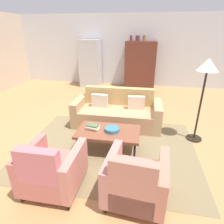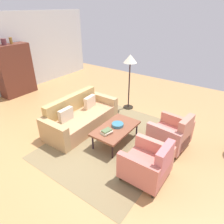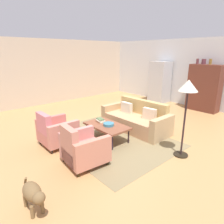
% 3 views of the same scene
% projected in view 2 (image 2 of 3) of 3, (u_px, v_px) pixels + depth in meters
% --- Properties ---
extents(ground_plane, '(10.80, 10.80, 0.00)m').
position_uv_depth(ground_plane, '(84.00, 136.00, 5.09)').
color(ground_plane, tan).
extents(area_rug, '(3.40, 2.60, 0.01)m').
position_uv_depth(area_rug, '(114.00, 141.00, 4.92)').
color(area_rug, olive).
rests_on(area_rug, ground).
extents(couch, '(2.11, 0.91, 0.86)m').
position_uv_depth(couch, '(80.00, 118.00, 5.37)').
color(couch, tan).
rests_on(couch, ground).
extents(coffee_table, '(1.20, 0.70, 0.42)m').
position_uv_depth(coffee_table, '(116.00, 129.00, 4.72)').
color(coffee_table, black).
rests_on(coffee_table, ground).
extents(armchair_left, '(0.80, 0.80, 0.88)m').
position_uv_depth(armchair_left, '(149.00, 165.00, 3.71)').
color(armchair_left, '#322A1B').
rests_on(armchair_left, ground).
extents(armchair_right, '(0.87, 0.87, 0.88)m').
position_uv_depth(armchair_right, '(172.00, 135.00, 4.56)').
color(armchair_right, '#3B250F').
rests_on(armchair_right, ground).
extents(fruit_bowl, '(0.28, 0.28, 0.07)m').
position_uv_depth(fruit_bowl, '(118.00, 125.00, 4.73)').
color(fruit_bowl, teal).
rests_on(fruit_bowl, coffee_table).
extents(book_stack, '(0.28, 0.24, 0.09)m').
position_uv_depth(book_stack, '(107.00, 131.00, 4.47)').
color(book_stack, beige).
rests_on(book_stack, coffee_table).
extents(cabinet, '(1.20, 0.51, 1.80)m').
position_uv_depth(cabinet, '(15.00, 70.00, 7.12)').
color(cabinet, brown).
rests_on(cabinet, ground).
extents(vase_round, '(0.16, 0.16, 0.20)m').
position_uv_depth(vase_round, '(4.00, 42.00, 6.54)').
color(vase_round, brown).
rests_on(vase_round, cabinet).
extents(vase_small, '(0.10, 0.10, 0.21)m').
position_uv_depth(vase_small, '(11.00, 41.00, 6.71)').
color(vase_small, olive).
rests_on(vase_small, cabinet).
extents(floor_lamp, '(0.40, 0.40, 1.72)m').
position_uv_depth(floor_lamp, '(130.00, 64.00, 5.84)').
color(floor_lamp, black).
rests_on(floor_lamp, ground).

